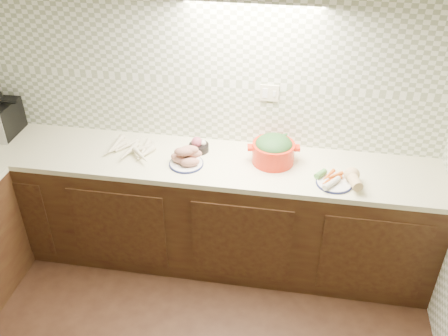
% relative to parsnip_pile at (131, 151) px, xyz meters
% --- Properties ---
extents(room, '(3.60, 3.60, 2.60)m').
position_rel_parsnip_pile_xyz_m(room, '(0.40, -1.49, 0.69)').
color(room, black).
rests_on(room, ground).
extents(counter, '(3.60, 3.60, 0.90)m').
position_rel_parsnip_pile_xyz_m(counter, '(-0.28, -0.80, -0.48)').
color(counter, black).
rests_on(counter, ground).
extents(parsnip_pile, '(0.37, 0.38, 0.08)m').
position_rel_parsnip_pile_xyz_m(parsnip_pile, '(0.00, 0.00, 0.00)').
color(parsnip_pile, beige).
rests_on(parsnip_pile, counter).
extents(sweet_potato_plate, '(0.25, 0.24, 0.15)m').
position_rel_parsnip_pile_xyz_m(sweet_potato_plate, '(0.43, -0.05, 0.02)').
color(sweet_potato_plate, '#121741').
rests_on(sweet_potato_plate, counter).
extents(onion_bowl, '(0.14, 0.14, 0.11)m').
position_rel_parsnip_pile_xyz_m(onion_bowl, '(0.47, 0.13, 0.01)').
color(onion_bowl, black).
rests_on(onion_bowl, counter).
extents(dutch_oven, '(0.37, 0.34, 0.21)m').
position_rel_parsnip_pile_xyz_m(dutch_oven, '(1.02, 0.08, 0.07)').
color(dutch_oven, red).
rests_on(dutch_oven, counter).
extents(veg_plate, '(0.31, 0.27, 0.11)m').
position_rel_parsnip_pile_xyz_m(veg_plate, '(1.48, -0.11, 0.01)').
color(veg_plate, '#121741').
rests_on(veg_plate, counter).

